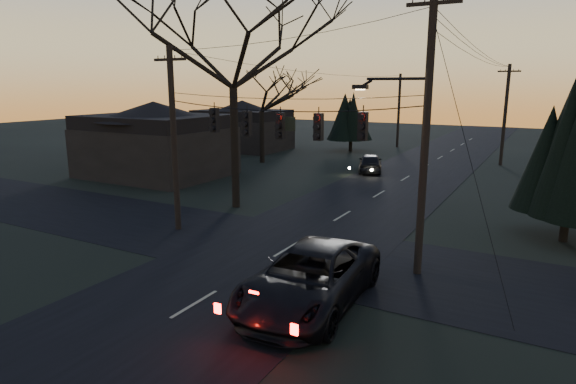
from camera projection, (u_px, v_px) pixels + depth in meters
The scene contains 15 objects.
ground_plane at pixel (88, 368), 11.80m from camera, with size 160.00×160.00×0.00m, color black.
main_road at pixel (368, 200), 28.85m from camera, with size 8.00×120.00×0.02m, color black.
cross_road at pixel (287, 249), 20.33m from camera, with size 60.00×7.00×0.02m, color black.
utility_pole_right at pixel (417, 273), 17.72m from camera, with size 5.00×0.30×10.00m, color black, non-canonical shape.
utility_pole_left at pixel (179, 229), 23.18m from camera, with size 1.80×0.30×8.50m, color black, non-canonical shape.
utility_pole_far_r at pixel (500, 165), 41.59m from camera, with size 1.80×0.30×8.50m, color black, non-canonical shape.
utility_pole_far_l at pixel (397, 147), 53.88m from camera, with size 0.30×0.30×8.00m, color black, non-canonical shape.
span_signal_assembly at pixel (282, 124), 19.30m from camera, with size 11.50×0.44×1.58m.
bare_tree_left at pixel (232, 37), 25.40m from camera, with size 10.85×10.85×13.26m.
bare_tree_dist at pixel (261, 90), 41.74m from camera, with size 6.47×6.47×9.10m.
evergreen_dist at pixel (351, 118), 49.87m from camera, with size 3.58×3.58×5.63m.
house_left_near at pixel (155, 139), 36.32m from camera, with size 10.00×8.00×5.60m.
house_left_far at pixel (243, 125), 51.43m from camera, with size 9.00×7.00×5.20m.
suv_near at pixel (310, 278), 14.99m from camera, with size 2.98×6.47×1.80m, color black.
sedan_oncoming_a at pixel (370, 163), 38.11m from camera, with size 1.75×4.35×1.48m, color black.
Camera 1 is at (9.43, -6.85, 6.79)m, focal length 30.00 mm.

